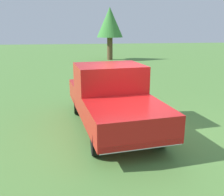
{
  "coord_description": "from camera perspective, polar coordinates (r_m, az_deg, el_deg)",
  "views": [
    {
      "loc": [
        -6.62,
        1.85,
        2.89
      ],
      "look_at": [
        0.5,
        0.78,
        0.9
      ],
      "focal_mm": 41.17,
      "sensor_mm": 36.0,
      "label": 1
    }
  ],
  "objects": [
    {
      "name": "tree_back_right",
      "position": [
        23.57,
        -0.49,
        16.29
      ],
      "size": [
        2.32,
        2.32,
        4.59
      ],
      "color": "brown",
      "rests_on": "ground_plane"
    },
    {
      "name": "pickup_truck",
      "position": [
        7.56,
        -0.25,
        0.68
      ],
      "size": [
        4.99,
        2.5,
        1.84
      ],
      "rotation": [
        0.0,
        0.0,
        3.26
      ],
      "color": "black",
      "rests_on": "ground_plane"
    },
    {
      "name": "ground_plane",
      "position": [
        7.46,
        6.6,
        -7.46
      ],
      "size": [
        80.0,
        80.0,
        0.0
      ],
      "primitive_type": "plane",
      "color": "#54843D"
    }
  ]
}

